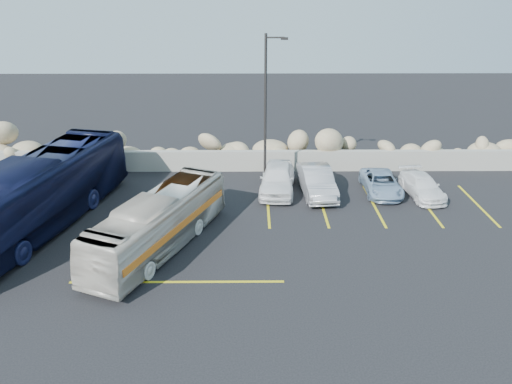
{
  "coord_description": "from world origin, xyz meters",
  "views": [
    {
      "loc": [
        1.84,
        -15.58,
        10.39
      ],
      "look_at": [
        1.98,
        4.0,
        2.02
      ],
      "focal_mm": 35.0,
      "sensor_mm": 36.0,
      "label": 1
    }
  ],
  "objects_px": {
    "lamppost": "(266,109)",
    "car_d": "(381,183)",
    "car_a": "(277,178)",
    "tour_coach": "(37,194)",
    "vintage_bus": "(159,222)",
    "car_b": "(317,181)",
    "car_c": "(422,186)"
  },
  "relations": [
    {
      "from": "lamppost",
      "to": "car_d",
      "type": "height_order",
      "value": "lamppost"
    },
    {
      "from": "lamppost",
      "to": "car_a",
      "type": "distance_m",
      "value": 3.66
    },
    {
      "from": "car_a",
      "to": "tour_coach",
      "type": "bearing_deg",
      "value": -154.14
    },
    {
      "from": "car_a",
      "to": "vintage_bus",
      "type": "bearing_deg",
      "value": -125.12
    },
    {
      "from": "car_b",
      "to": "car_c",
      "type": "bearing_deg",
      "value": -7.56
    },
    {
      "from": "lamppost",
      "to": "car_a",
      "type": "bearing_deg",
      "value": -48.63
    },
    {
      "from": "tour_coach",
      "to": "car_a",
      "type": "relative_size",
      "value": 2.67
    },
    {
      "from": "tour_coach",
      "to": "car_c",
      "type": "xyz_separation_m",
      "value": [
        18.35,
        3.39,
        -1.1
      ]
    },
    {
      "from": "tour_coach",
      "to": "car_b",
      "type": "height_order",
      "value": "tour_coach"
    },
    {
      "from": "car_b",
      "to": "car_c",
      "type": "relative_size",
      "value": 1.18
    },
    {
      "from": "car_b",
      "to": "car_d",
      "type": "xyz_separation_m",
      "value": [
        3.42,
        0.15,
        -0.18
      ]
    },
    {
      "from": "vintage_bus",
      "to": "car_c",
      "type": "bearing_deg",
      "value": 45.86
    },
    {
      "from": "car_d",
      "to": "vintage_bus",
      "type": "bearing_deg",
      "value": -150.65
    },
    {
      "from": "tour_coach",
      "to": "car_c",
      "type": "height_order",
      "value": "tour_coach"
    },
    {
      "from": "lamppost",
      "to": "tour_coach",
      "type": "height_order",
      "value": "lamppost"
    },
    {
      "from": "vintage_bus",
      "to": "car_c",
      "type": "height_order",
      "value": "vintage_bus"
    },
    {
      "from": "lamppost",
      "to": "car_c",
      "type": "bearing_deg",
      "value": -9.09
    },
    {
      "from": "vintage_bus",
      "to": "car_d",
      "type": "distance_m",
      "value": 12.13
    },
    {
      "from": "vintage_bus",
      "to": "lamppost",
      "type": "bearing_deg",
      "value": 78.33
    },
    {
      "from": "lamppost",
      "to": "tour_coach",
      "type": "bearing_deg",
      "value": -155.51
    },
    {
      "from": "vintage_bus",
      "to": "car_b",
      "type": "bearing_deg",
      "value": 60.96
    },
    {
      "from": "lamppost",
      "to": "tour_coach",
      "type": "distance_m",
      "value": 11.61
    },
    {
      "from": "lamppost",
      "to": "vintage_bus",
      "type": "bearing_deg",
      "value": -124.45
    },
    {
      "from": "tour_coach",
      "to": "car_d",
      "type": "relative_size",
      "value": 3.08
    },
    {
      "from": "vintage_bus",
      "to": "car_a",
      "type": "xyz_separation_m",
      "value": [
        5.17,
        6.01,
        -0.43
      ]
    },
    {
      "from": "lamppost",
      "to": "car_d",
      "type": "bearing_deg",
      "value": -8.09
    },
    {
      "from": "vintage_bus",
      "to": "car_a",
      "type": "relative_size",
      "value": 1.92
    },
    {
      "from": "tour_coach",
      "to": "car_a",
      "type": "distance_m",
      "value": 11.63
    },
    {
      "from": "lamppost",
      "to": "car_c",
      "type": "relative_size",
      "value": 2.18
    },
    {
      "from": "vintage_bus",
      "to": "car_c",
      "type": "distance_m",
      "value": 13.76
    },
    {
      "from": "vintage_bus",
      "to": "tour_coach",
      "type": "xyz_separation_m",
      "value": [
        -5.7,
        1.99,
        0.46
      ]
    },
    {
      "from": "lamppost",
      "to": "car_b",
      "type": "height_order",
      "value": "lamppost"
    }
  ]
}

